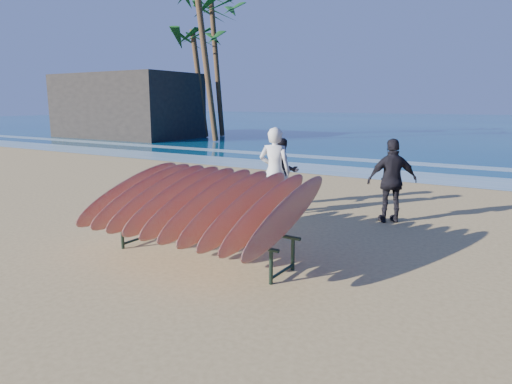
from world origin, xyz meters
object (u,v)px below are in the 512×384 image
person_white (275,171)px  palm_mid (198,39)px  person_dark_b (392,181)px  building (127,106)px  person_dark_a (282,173)px  palm_right (216,12)px  surfboard_rack (201,203)px

person_white → palm_mid: (-15.56, 17.05, 5.76)m
person_dark_b → building: size_ratio=0.18×
palm_mid → person_dark_a: bearing=-46.7°
palm_mid → palm_right: 2.65m
building → person_white: bearing=-35.9°
person_dark_b → person_white: bearing=-16.9°
person_white → palm_right: size_ratio=0.20×
person_white → building: (-20.44, 14.77, 1.25)m
building → surfboard_rack: bearing=-40.7°
person_dark_a → person_dark_b: person_dark_b is taller
person_dark_b → palm_right: palm_right is taller
building → palm_mid: (4.88, 2.28, 4.51)m
palm_mid → palm_right: size_ratio=0.79×
person_white → person_dark_a: (-0.23, 0.80, -0.15)m
surfboard_rack → palm_right: 28.17m
person_dark_b → palm_mid: bearing=-75.1°
person_dark_b → building: building is taller
building → person_dark_b: bearing=-31.6°
person_white → palm_right: palm_right is taller
person_dark_b → palm_right: size_ratio=0.18×
person_white → surfboard_rack: bearing=86.0°
person_dark_a → building: (-20.21, 13.98, 1.40)m
person_white → person_dark_b: 2.51m
building → palm_right: 9.21m
person_dark_a → palm_mid: size_ratio=0.22×
person_dark_b → palm_mid: palm_mid is taller
person_white → palm_right: bearing=-62.9°
surfboard_rack → person_white: person_white is taller
surfboard_rack → person_white: size_ratio=1.64×
person_dark_b → surfboard_rack: bearing=30.7°
surfboard_rack → building: bearing=139.9°
building → palm_right: (5.14, 4.01, 6.50)m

